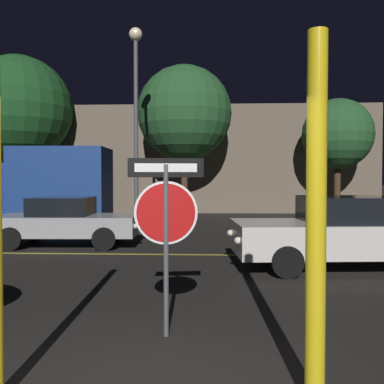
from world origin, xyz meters
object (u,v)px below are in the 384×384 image
(stop_sign, at_px, (166,212))
(passing_car_2, at_px, (66,221))
(passing_car_3, at_px, (343,232))
(tree_1, at_px, (338,134))
(delivery_truck, at_px, (34,184))
(tree_0, at_px, (184,113))
(street_lamp, at_px, (136,93))
(tree_2, at_px, (19,109))
(yellow_pole_right, at_px, (316,220))

(stop_sign, distance_m, passing_car_2, 7.51)
(passing_car_3, relative_size, tree_1, 0.81)
(passing_car_2, xyz_separation_m, delivery_truck, (-2.91, 4.83, 0.95))
(delivery_truck, distance_m, tree_0, 7.87)
(stop_sign, relative_size, passing_car_3, 0.45)
(stop_sign, bearing_deg, street_lamp, 93.52)
(street_lamp, bearing_deg, tree_2, 141.38)
(delivery_truck, xyz_separation_m, tree_0, (5.61, 4.35, 3.39))
(street_lamp, bearing_deg, yellow_pole_right, -73.75)
(stop_sign, xyz_separation_m, tree_1, (6.61, 15.97, 2.52))
(passing_car_2, bearing_deg, tree_1, 130.73)
(delivery_truck, distance_m, tree_1, 13.95)
(street_lamp, bearing_deg, delivery_truck, 175.17)
(passing_car_3, distance_m, tree_1, 12.85)
(tree_1, height_order, tree_2, tree_2)
(stop_sign, distance_m, passing_car_3, 5.21)
(passing_car_2, height_order, street_lamp, street_lamp)
(passing_car_2, xyz_separation_m, tree_1, (10.07, 9.35, 3.30))
(yellow_pole_right, relative_size, tree_1, 0.53)
(yellow_pole_right, xyz_separation_m, street_lamp, (-3.66, 12.56, 3.53))
(passing_car_2, height_order, delivery_truck, delivery_truck)
(stop_sign, distance_m, tree_0, 16.21)
(tree_1, bearing_deg, delivery_truck, -160.80)
(tree_1, bearing_deg, street_lamp, -151.35)
(delivery_truck, xyz_separation_m, tree_2, (-2.98, 5.29, 3.81))
(stop_sign, distance_m, tree_2, 19.59)
(stop_sign, bearing_deg, delivery_truck, 110.95)
(delivery_truck, height_order, street_lamp, street_lamp)
(yellow_pole_right, xyz_separation_m, tree_2, (-10.72, 18.20, 3.92))
(street_lamp, bearing_deg, passing_car_2, -104.57)
(delivery_truck, xyz_separation_m, street_lamp, (4.08, -0.34, 3.42))
(yellow_pole_right, relative_size, tree_2, 0.37)
(passing_car_2, xyz_separation_m, tree_0, (2.70, 9.18, 4.33))
(passing_car_3, bearing_deg, stop_sign, 136.38)
(stop_sign, height_order, yellow_pole_right, yellow_pole_right)
(passing_car_2, bearing_deg, yellow_pole_right, 28.71)
(passing_car_2, distance_m, street_lamp, 6.37)
(passing_car_2, bearing_deg, delivery_truck, -151.02)
(stop_sign, distance_m, delivery_truck, 13.11)
(yellow_pole_right, distance_m, tree_0, 17.73)
(passing_car_3, relative_size, delivery_truck, 0.80)
(tree_0, height_order, tree_1, tree_0)
(passing_car_2, bearing_deg, tree_2, -151.93)
(delivery_truck, relative_size, tree_0, 0.80)
(passing_car_2, xyz_separation_m, passing_car_3, (6.71, -2.62, 0.06))
(stop_sign, height_order, passing_car_3, stop_sign)
(passing_car_3, distance_m, tree_2, 18.53)
(passing_car_2, height_order, tree_0, tree_0)
(stop_sign, bearing_deg, tree_2, 111.03)
(yellow_pole_right, xyz_separation_m, delivery_truck, (-7.74, 12.90, 0.11))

